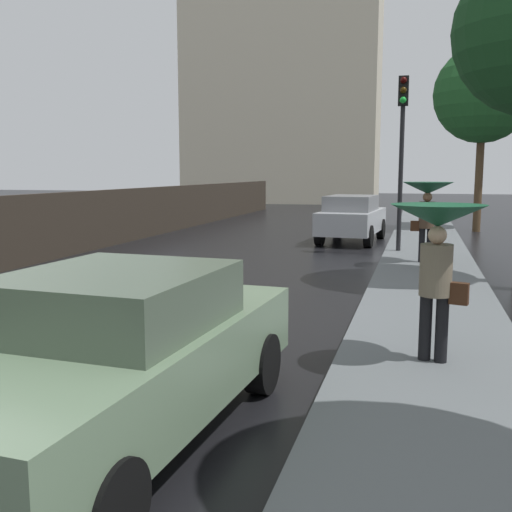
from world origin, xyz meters
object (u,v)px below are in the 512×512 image
(pedestrian_with_umbrella_far, at_px, (438,237))
(street_tree_far, at_px, (483,95))
(car_green_mid_road, at_px, (117,354))
(car_silver_near_kerb, at_px, (352,218))
(traffic_light, at_px, (402,132))
(pedestrian_with_umbrella_near, at_px, (427,197))

(pedestrian_with_umbrella_far, distance_m, street_tree_far, 17.63)
(car_green_mid_road, relative_size, street_tree_far, 0.63)
(car_silver_near_kerb, distance_m, pedestrian_with_umbrella_far, 12.70)
(pedestrian_with_umbrella_far, relative_size, traffic_light, 0.38)
(car_green_mid_road, xyz_separation_m, pedestrian_with_umbrella_near, (2.57, 10.11, 0.94))
(pedestrian_with_umbrella_near, relative_size, traffic_light, 0.41)
(car_silver_near_kerb, xyz_separation_m, car_green_mid_road, (-0.31, -14.91, -0.06))
(car_silver_near_kerb, bearing_deg, pedestrian_with_umbrella_near, -60.17)
(traffic_light, bearing_deg, street_tree_far, 70.80)
(car_silver_near_kerb, distance_m, street_tree_far, 7.63)
(pedestrian_with_umbrella_near, distance_m, street_tree_far, 10.28)
(pedestrian_with_umbrella_near, height_order, traffic_light, traffic_light)
(car_green_mid_road, bearing_deg, traffic_light, 84.72)
(pedestrian_with_umbrella_near, bearing_deg, car_silver_near_kerb, 109.46)
(traffic_light, height_order, street_tree_far, street_tree_far)
(pedestrian_with_umbrella_near, xyz_separation_m, street_tree_far, (1.94, 9.50, 3.41))
(pedestrian_with_umbrella_far, bearing_deg, pedestrian_with_umbrella_near, 104.29)
(car_green_mid_road, distance_m, street_tree_far, 20.59)
(car_silver_near_kerb, bearing_deg, car_green_mid_road, -86.62)
(traffic_light, xyz_separation_m, street_tree_far, (2.63, 7.55, 1.79))
(car_green_mid_road, xyz_separation_m, pedestrian_with_umbrella_far, (2.61, 2.44, 0.81))
(car_silver_near_kerb, xyz_separation_m, pedestrian_with_umbrella_far, (2.30, -12.46, 0.75))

